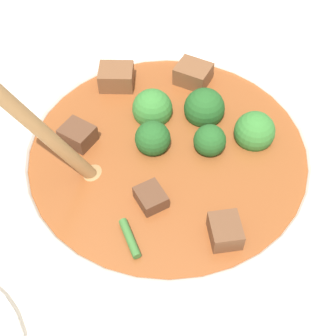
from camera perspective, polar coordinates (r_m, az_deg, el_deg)
name	(u,v)px	position (r m, az deg, el deg)	size (l,w,h in m)	color
ground_plane	(168,201)	(0.51, 0.00, -3.99)	(4.00, 4.00, 0.00)	silver
stew_bowl	(168,171)	(0.46, 0.02, -0.38)	(0.29, 0.29, 0.24)	white
empty_plate	(257,44)	(0.69, 10.78, 14.68)	(0.19, 0.19, 0.02)	white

